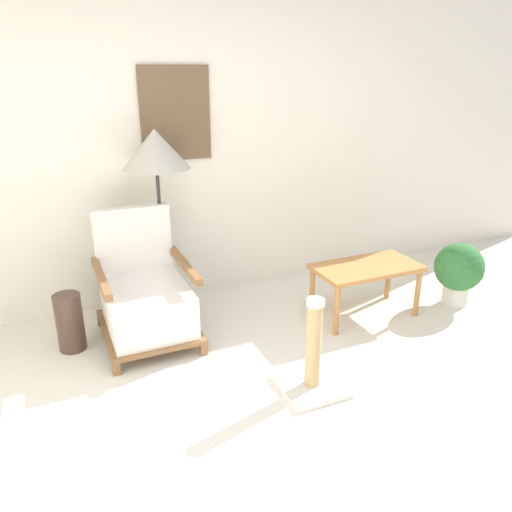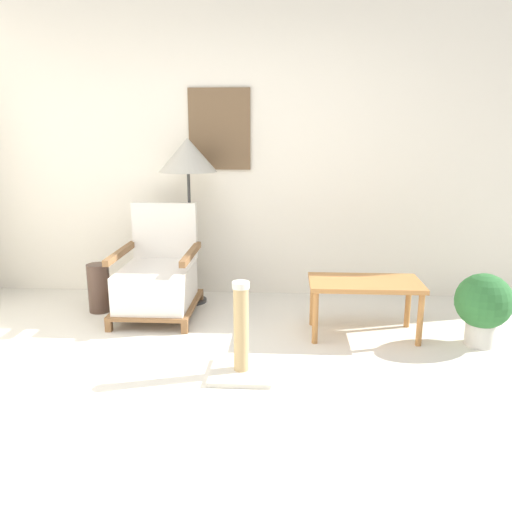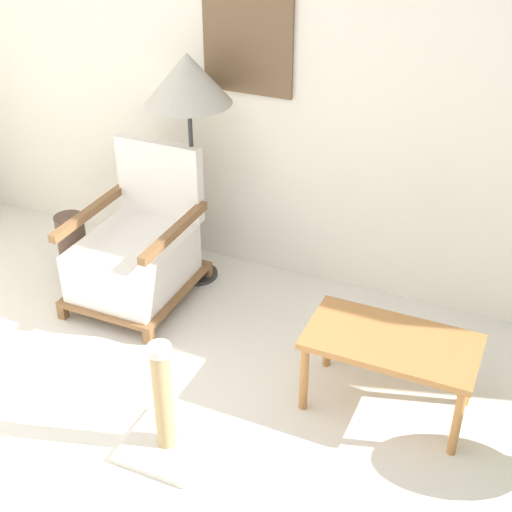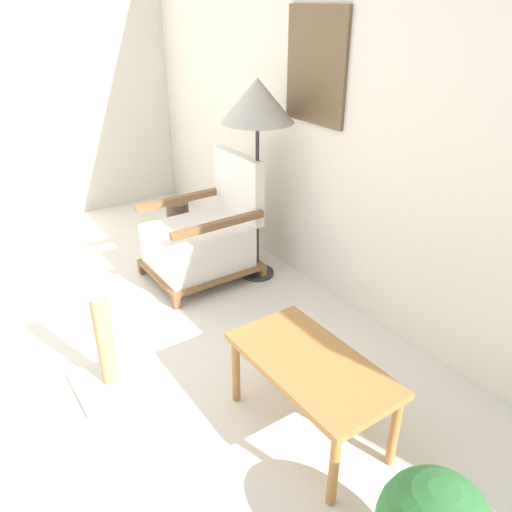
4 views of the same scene
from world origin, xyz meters
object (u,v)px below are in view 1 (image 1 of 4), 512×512
Objects in this scene: floor_lamp at (156,154)px; armchair at (146,298)px; coffee_table at (366,272)px; vase at (70,322)px; potted_plant at (459,270)px; scratching_post at (313,363)px.

armchair is at bearing -123.54° from floor_lamp.
coffee_table is (1.45, -0.69, -0.92)m from floor_lamp.
floor_lamp reaches higher than armchair.
potted_plant is (3.04, -0.55, 0.10)m from vase.
coffee_table is 1.98× the size of vase.
potted_plant reaches higher than coffee_table.
vase is 1.73m from scratching_post.
potted_plant is 0.87× the size of scratching_post.
floor_lamp is at bearing 154.47° from coffee_table.
armchair is 1.71× the size of potted_plant.
floor_lamp is 2.62m from potted_plant.
coffee_table is (1.68, -0.36, 0.06)m from armchair.
armchair reaches higher than coffee_table.
floor_lamp is at bearing 112.40° from scratching_post.
floor_lamp reaches higher than scratching_post.
coffee_table is at bearing 38.51° from scratching_post.
floor_lamp is 1.86m from coffee_table.
scratching_post reaches higher than vase.
vase is at bearing 174.94° from armchair.
scratching_post is (-1.71, -0.55, -0.13)m from potted_plant.
scratching_post is (-0.88, -0.70, -0.19)m from coffee_table.
armchair reaches higher than vase.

